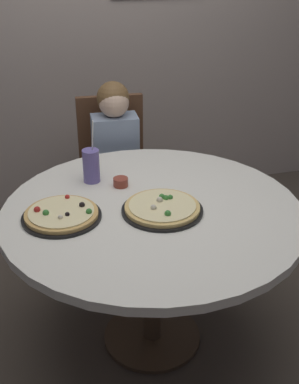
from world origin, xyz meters
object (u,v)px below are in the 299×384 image
at_px(diner_child, 118,186).
at_px(soda_cup, 91,166).
at_px(chair_wooden, 114,166).
at_px(dining_table, 152,225).
at_px(pizza_cheese, 62,215).
at_px(sauce_bowl, 121,182).
at_px(pizza_veggie, 162,208).

height_order(diner_child, soda_cup, diner_child).
bearing_deg(chair_wooden, soda_cup, -109.55).
xyz_separation_m(dining_table, pizza_cheese, (-0.39, 0.01, 0.10)).
bearing_deg(soda_cup, chair_wooden, 70.45).
bearing_deg(dining_table, sauce_bowl, 110.84).
distance_m(dining_table, pizza_cheese, 0.40).
distance_m(pizza_cheese, soda_cup, 0.37).
height_order(chair_wooden, sauce_bowl, chair_wooden).
height_order(dining_table, sauce_bowl, sauce_bowl).
relative_size(chair_wooden, sauce_bowl, 13.57).
height_order(dining_table, soda_cup, soda_cup).
relative_size(dining_table, chair_wooden, 1.38).
distance_m(dining_table, chair_wooden, 0.95).
distance_m(diner_child, sauce_bowl, 0.60).
height_order(pizza_veggie, soda_cup, soda_cup).
bearing_deg(pizza_veggie, sauce_bowl, 113.29).
height_order(diner_child, sauce_bowl, diner_child).
distance_m(pizza_veggie, sauce_bowl, 0.31).
bearing_deg(diner_child, pizza_veggie, -87.47).
distance_m(pizza_cheese, sauce_bowl, 0.38).
distance_m(pizza_veggie, pizza_cheese, 0.42).
height_order(chair_wooden, soda_cup, soda_cup).
relative_size(chair_wooden, pizza_veggie, 2.72).
relative_size(diner_child, pizza_cheese, 3.25).
bearing_deg(dining_table, pizza_veggie, -55.35).
bearing_deg(diner_child, chair_wooden, 87.18).
bearing_deg(soda_cup, pizza_cheese, -119.42).
distance_m(diner_child, pizza_veggie, 0.85).
height_order(dining_table, pizza_cheese, pizza_cheese).
bearing_deg(chair_wooden, pizza_veggie, -88.46).
bearing_deg(sauce_bowl, chair_wooden, 82.23).
bearing_deg(pizza_veggie, pizza_cheese, 172.59).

